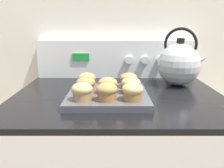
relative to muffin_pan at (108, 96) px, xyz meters
The scene contains 12 objects.
wall_back 0.49m from the muffin_pan, 84.84° to the left, with size 8.00×0.05×2.40m.
control_panel 0.37m from the muffin_pan, 83.82° to the left, with size 0.75×0.07×0.18m.
muffin_pan is the anchor object (origin of this frame).
muffin_r0_c0 0.12m from the muffin_pan, 134.85° to the right, with size 0.07×0.07×0.06m.
muffin_r0_c1 0.09m from the muffin_pan, 91.11° to the right, with size 0.07×0.07×0.06m.
muffin_r0_c2 0.12m from the muffin_pan, 45.50° to the right, with size 0.07×0.07×0.06m.
muffin_r1_c0 0.09m from the muffin_pan, behind, with size 0.07×0.07×0.06m.
muffin_r1_c1 0.04m from the muffin_pan, 85.59° to the right, with size 0.07×0.07×0.06m.
muffin_r1_c2 0.09m from the muffin_pan, ahead, with size 0.07×0.07×0.06m.
muffin_r2_c0 0.12m from the muffin_pan, 135.28° to the left, with size 0.07×0.07×0.06m.
muffin_r2_c2 0.11m from the muffin_pan, 44.61° to the left, with size 0.07×0.07×0.06m.
tea_kettle 0.36m from the muffin_pan, 33.27° to the left, with size 0.20×0.18×0.24m.
Camera 1 is at (-0.02, -0.52, 1.18)m, focal length 38.00 mm.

